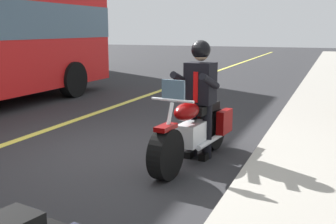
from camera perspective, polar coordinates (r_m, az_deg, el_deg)
name	(u,v)px	position (r m, az deg, el deg)	size (l,w,h in m)	color
ground_plane	(120,153)	(6.44, -6.73, -5.71)	(80.00, 80.00, 0.00)	#28282B
lane_center_stripe	(18,140)	(7.58, -20.13, -3.67)	(60.00, 0.16, 0.01)	#E5DB4C
motorcycle_main	(194,131)	(5.93, 3.66, -2.61)	(2.22, 0.74, 1.26)	black
rider_main	(200,89)	(5.99, 4.46, 3.21)	(0.66, 0.60, 1.74)	black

